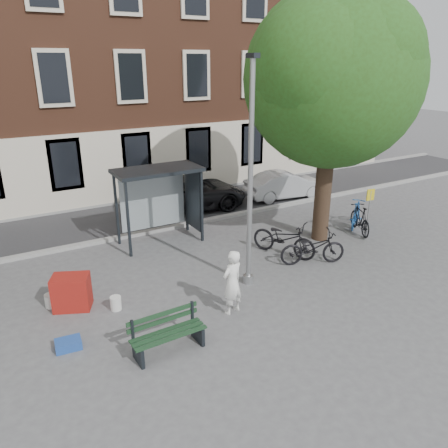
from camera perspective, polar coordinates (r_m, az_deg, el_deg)
ground at (r=12.57m, az=3.16°, el=-7.65°), size 90.00×90.00×0.00m
road at (r=18.33m, az=-8.88°, el=1.47°), size 40.00×4.00×0.01m
curb_near at (r=16.56m, az=-6.32°, el=-0.31°), size 40.00×0.25×0.12m
curb_far at (r=20.10m, az=-11.01°, el=3.23°), size 40.00×0.25×0.12m
building_row at (r=23.06m, az=-15.92°, el=22.56°), size 30.00×8.00×14.00m
lamppost at (r=11.51m, az=3.43°, el=4.64°), size 0.28×0.35×6.11m
tree_right at (r=14.68m, az=14.43°, el=18.74°), size 5.76×5.60×8.20m
bus_shelter at (r=14.97m, az=-7.32°, el=4.86°), size 2.85×1.45×2.62m
painter at (r=10.79m, az=1.08°, el=-7.64°), size 0.70×0.56×1.68m
bench at (r=9.79m, az=-7.37°, el=-14.17°), size 1.67×0.60×0.85m
bike_a at (r=13.72m, az=11.51°, el=-3.04°), size 2.16×1.40×1.07m
bike_b at (r=17.18m, az=16.88°, el=1.27°), size 1.67×1.36×1.02m
bike_c at (r=14.17m, az=7.84°, el=-1.84°), size 1.65×2.32×1.16m
bike_d at (r=16.62m, az=17.35°, el=0.62°), size 1.18×1.79×1.05m
car_dark at (r=18.47m, az=-4.83°, el=4.06°), size 5.29×2.97×1.40m
car_silver at (r=20.14m, az=8.02°, el=5.08°), size 3.86×1.79×1.22m
red_stand at (r=11.81m, az=-19.28°, el=-8.41°), size 1.07×0.91×0.90m
blue_crate at (r=10.51m, az=-19.66°, el=-14.57°), size 0.59×0.45×0.20m
bucket_a at (r=11.56m, az=-13.95°, el=-10.01°), size 0.37×0.37×0.36m
bucket_b at (r=12.17m, az=-21.73°, el=-9.29°), size 0.32×0.32×0.36m
notice_sign at (r=16.03m, az=18.47°, el=2.57°), size 0.31×0.08×1.78m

